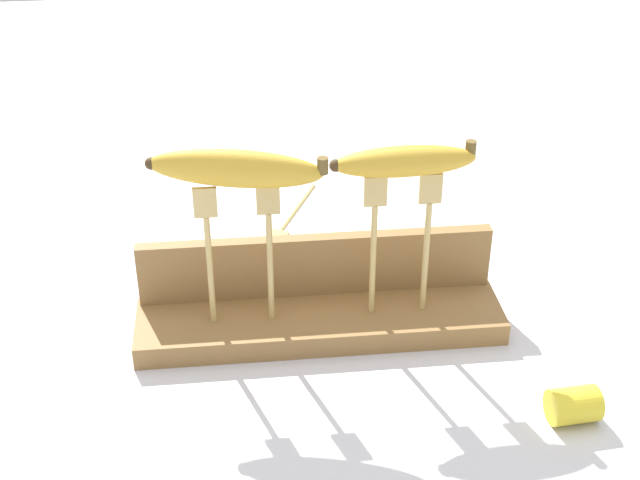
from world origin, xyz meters
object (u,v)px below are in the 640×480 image
fork_stand_left (239,242)px  banana_chunk_far (574,405)px  fork_stand_right (401,232)px  banana_raised_left (235,168)px  banana_raised_right (405,161)px  fork_fallen_near (289,220)px

fork_stand_left → banana_chunk_far: 0.40m
fork_stand_left → fork_stand_right: (0.18, 0.00, 0.00)m
fork_stand_left → banana_raised_left: size_ratio=0.90×
banana_raised_left → fork_stand_left: bearing=-13.8°
fork_stand_left → fork_stand_right: bearing=0.0°
banana_raised_right → banana_chunk_far: bearing=-48.9°
fork_stand_left → banana_raised_right: (0.18, -0.00, 0.09)m
fork_stand_right → banana_chunk_far: fork_stand_right is taller
fork_stand_right → fork_fallen_near: fork_stand_right is taller
banana_raised_left → banana_chunk_far: size_ratio=3.51×
banana_chunk_far → banana_raised_left: bearing=152.2°
fork_stand_left → banana_chunk_far: fork_stand_left is taller
fork_stand_left → banana_raised_left: 0.09m
fork_stand_left → banana_raised_left: bearing=166.2°
fork_stand_left → banana_raised_right: bearing=-0.0°
fork_stand_right → banana_raised_right: size_ratio=1.10×
banana_raised_left → banana_raised_right: bearing=-0.0°
fork_stand_right → banana_raised_right: 0.09m
banana_raised_right → banana_chunk_far: (0.16, -0.18, -0.21)m
fork_stand_left → fork_fallen_near: size_ratio=0.99×
banana_raised_left → banana_chunk_far: banana_raised_left is taller
banana_raised_left → banana_chunk_far: 0.44m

